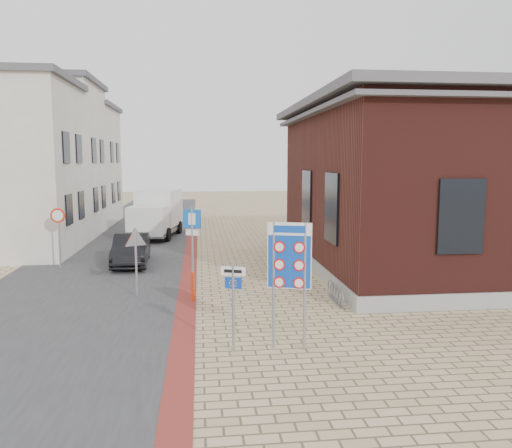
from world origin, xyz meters
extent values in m
plane|color=tan|center=(0.00, 0.00, 0.00)|extent=(120.00, 120.00, 0.00)
cube|color=#38383A|center=(-5.50, 15.00, 0.01)|extent=(7.00, 60.00, 0.02)
cube|color=maroon|center=(-2.00, 10.00, 0.01)|extent=(0.60, 40.00, 0.02)
cube|color=gray|center=(9.00, 7.00, 0.25)|extent=(12.15, 12.15, 0.50)
cube|color=#471A16|center=(9.00, 7.00, 3.50)|extent=(12.00, 12.00, 6.00)
cube|color=#515056|center=(9.00, 7.00, 6.65)|extent=(13.00, 13.00, 0.30)
cube|color=#515056|center=(9.00, 7.00, 6.25)|extent=(12.70, 12.70, 0.15)
cube|color=black|center=(2.98, 4.00, 2.80)|extent=(0.12, 1.60, 2.40)
cube|color=black|center=(2.98, 8.00, 2.80)|extent=(0.12, 1.60, 2.40)
cube|color=black|center=(6.00, 0.98, 2.80)|extent=(1.40, 0.12, 2.20)
cube|color=black|center=(-7.48, 10.80, 2.20)|extent=(0.10, 1.10, 1.40)
cube|color=black|center=(-7.48, 13.20, 2.20)|extent=(0.10, 1.10, 1.40)
cube|color=black|center=(-7.48, 10.80, 5.00)|extent=(0.10, 1.10, 1.40)
cube|color=black|center=(-7.48, 13.20, 5.00)|extent=(0.10, 1.10, 1.40)
cube|color=beige|center=(-11.00, 18.00, 4.40)|extent=(7.00, 6.00, 8.80)
cube|color=#515056|center=(-11.00, 18.00, 8.95)|extent=(7.40, 6.40, 0.30)
cube|color=black|center=(-7.48, 16.80, 2.20)|extent=(0.10, 1.10, 1.40)
cube|color=black|center=(-7.48, 19.20, 2.20)|extent=(0.10, 1.10, 1.40)
cube|color=black|center=(-7.48, 16.80, 5.00)|extent=(0.10, 1.10, 1.40)
cube|color=black|center=(-7.48, 19.20, 5.00)|extent=(0.10, 1.10, 1.40)
cube|color=beige|center=(-11.00, 24.00, 4.00)|extent=(7.00, 6.00, 8.00)
cube|color=#515056|center=(-11.00, 24.00, 8.15)|extent=(7.40, 6.40, 0.30)
cube|color=black|center=(-7.48, 22.80, 2.20)|extent=(0.10, 1.10, 1.40)
cube|color=black|center=(-7.48, 25.20, 2.20)|extent=(0.10, 1.10, 1.40)
cube|color=black|center=(-7.48, 22.80, 5.00)|extent=(0.10, 1.10, 1.40)
cube|color=black|center=(-7.48, 25.20, 5.00)|extent=(0.10, 1.10, 1.40)
torus|color=slate|center=(2.65, 1.60, 0.28)|extent=(0.04, 0.60, 0.60)
torus|color=slate|center=(2.65, 1.90, 0.28)|extent=(0.04, 0.60, 0.60)
torus|color=slate|center=(2.65, 2.20, 0.28)|extent=(0.04, 0.60, 0.60)
torus|color=slate|center=(2.65, 2.50, 0.28)|extent=(0.04, 0.60, 0.60)
torus|color=slate|center=(2.65, 2.80, 0.28)|extent=(0.04, 0.60, 0.60)
cube|color=slate|center=(2.65, 2.20, 0.02)|extent=(0.08, 1.60, 0.04)
imported|color=black|center=(-4.47, 8.76, 0.66)|extent=(1.56, 4.04, 1.31)
cube|color=slate|center=(-4.05, 16.44, 0.43)|extent=(2.80, 5.41, 0.24)
cube|color=white|center=(-4.34, 14.65, 1.19)|extent=(2.24, 1.92, 1.53)
cube|color=black|center=(-4.46, 13.95, 1.48)|extent=(1.80, 0.37, 0.76)
cube|color=white|center=(-3.92, 17.29, 1.67)|extent=(2.62, 3.73, 2.10)
cylinder|color=black|center=(-5.29, 15.10, 0.38)|extent=(0.36, 0.79, 0.76)
cylinder|color=black|center=(-3.31, 14.78, 0.38)|extent=(0.36, 0.79, 0.76)
cylinder|color=black|center=(-4.80, 18.11, 0.38)|extent=(0.36, 0.79, 0.76)
cylinder|color=black|center=(-2.82, 17.79, 0.38)|extent=(0.36, 0.79, 0.76)
cylinder|color=gray|center=(0.15, -1.39, 1.50)|extent=(0.07, 0.07, 3.01)
cylinder|color=gray|center=(0.85, -1.61, 1.50)|extent=(0.07, 0.07, 3.01)
cube|color=white|center=(0.50, -1.50, 2.23)|extent=(1.00, 0.34, 1.55)
cube|color=#0E42B2|center=(0.50, -1.50, 2.23)|extent=(0.96, 0.33, 1.50)
cube|color=white|center=(0.50, -1.50, 2.85)|extent=(0.96, 0.34, 0.29)
cylinder|color=gray|center=(-0.80, -1.50, 1.07)|extent=(0.07, 0.07, 2.14)
cube|color=white|center=(-0.80, -1.50, 1.91)|extent=(0.56, 0.23, 0.20)
cube|color=#0F38B7|center=(-0.80, -1.50, 1.63)|extent=(0.38, 0.17, 0.26)
cylinder|color=gray|center=(-1.80, 4.11, 1.44)|extent=(0.07, 0.07, 2.87)
cube|color=blue|center=(-1.80, 4.11, 2.47)|extent=(0.60, 0.28, 0.63)
cube|color=white|center=(-1.80, 4.11, 2.01)|extent=(0.44, 0.22, 0.21)
cylinder|color=gray|center=(-3.61, 3.50, 1.09)|extent=(0.07, 0.07, 2.18)
cylinder|color=gray|center=(-7.20, 8.00, 1.26)|extent=(0.07, 0.07, 2.52)
cylinder|color=red|center=(-7.20, 8.00, 2.23)|extent=(0.60, 0.06, 0.60)
cylinder|color=#FD3A0D|center=(-1.80, 2.80, 0.48)|extent=(0.09, 0.09, 0.96)
camera|label=1|loc=(-1.54, -12.64, 4.40)|focal=35.00mm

